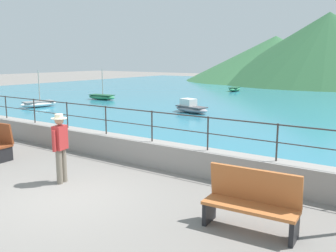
% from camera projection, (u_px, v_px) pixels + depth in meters
% --- Properties ---
extents(ground_plane, '(120.00, 120.00, 0.00)m').
position_uv_depth(ground_plane, '(66.00, 197.00, 8.42)').
color(ground_plane, slate).
extents(promenade_wall, '(20.00, 0.56, 0.70)m').
position_uv_depth(promenade_wall, '(152.00, 153.00, 10.94)').
color(promenade_wall, gray).
rests_on(promenade_wall, ground).
extents(railing, '(18.44, 0.04, 0.90)m').
position_uv_depth(railing, '(152.00, 120.00, 10.76)').
color(railing, '#383330').
rests_on(railing, promenade_wall).
extents(lake_water, '(64.00, 44.32, 0.06)m').
position_uv_depth(lake_water, '(327.00, 97.00, 29.24)').
color(lake_water, teal).
rests_on(lake_water, ground).
extents(hill_main, '(27.54, 27.54, 8.49)m').
position_uv_depth(hill_main, '(327.00, 48.00, 45.28)').
color(hill_main, '#285633').
rests_on(hill_main, ground).
extents(hill_secondary, '(23.80, 23.80, 5.92)m').
position_uv_depth(hill_secondary, '(275.00, 59.00, 49.64)').
color(hill_secondary, '#33663D').
rests_on(hill_secondary, ground).
extents(bench_far, '(1.73, 0.67, 1.13)m').
position_uv_depth(bench_far, '(252.00, 200.00, 6.74)').
color(bench_far, '#B76633').
rests_on(bench_far, ground).
extents(person_walking, '(0.38, 0.56, 1.75)m').
position_uv_depth(person_walking, '(60.00, 145.00, 9.23)').
color(person_walking, slate).
rests_on(person_walking, ground).
extents(boat_1, '(1.36, 2.44, 2.27)m').
position_uv_depth(boat_1, '(39.00, 104.00, 23.35)').
color(boat_1, white).
rests_on(boat_1, lake_water).
extents(boat_2, '(1.35, 2.43, 0.36)m').
position_uv_depth(boat_2, '(235.00, 89.00, 34.48)').
color(boat_2, '#338C59').
rests_on(boat_2, lake_water).
extents(boat_3, '(2.45, 1.42, 0.76)m').
position_uv_depth(boat_3, '(191.00, 108.00, 20.99)').
color(boat_3, gray).
rests_on(boat_3, lake_water).
extents(boat_4, '(2.38, 1.11, 2.23)m').
position_uv_depth(boat_4, '(102.00, 97.00, 27.41)').
color(boat_4, '#338C59').
rests_on(boat_4, lake_water).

